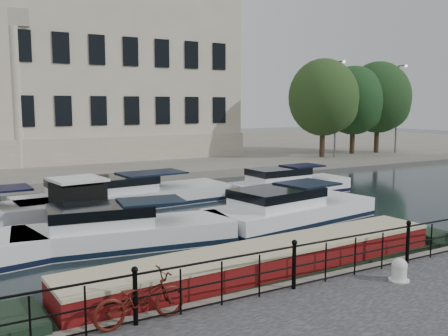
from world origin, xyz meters
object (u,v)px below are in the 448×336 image
(bicycle, at_px, (140,299))
(mooring_bollard, at_px, (399,270))
(narrowboat, at_px, (267,276))
(harbour_hut, at_px, (78,207))

(bicycle, relative_size, mooring_bollard, 3.40)
(mooring_bollard, xyz_separation_m, narrowboat, (-2.38, 2.38, -0.46))
(bicycle, distance_m, narrowboat, 4.49)
(bicycle, bearing_deg, narrowboat, -74.00)
(mooring_bollard, height_order, harbour_hut, harbour_hut)
(mooring_bollard, distance_m, narrowboat, 3.40)
(bicycle, distance_m, mooring_bollard, 6.62)
(bicycle, bearing_deg, mooring_bollard, -101.36)
(bicycle, relative_size, narrowboat, 0.14)
(bicycle, height_order, narrowboat, bicycle)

